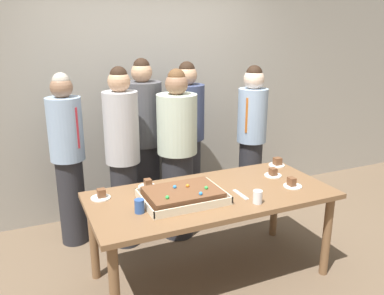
# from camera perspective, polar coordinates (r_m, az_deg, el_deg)

# --- Properties ---
(ground_plane) EXTENTS (12.00, 12.00, 0.00)m
(ground_plane) POSITION_cam_1_polar(r_m,az_deg,el_deg) (3.52, 2.69, -17.91)
(ground_plane) COLOR brown
(interior_back_panel) EXTENTS (8.00, 0.12, 3.00)m
(interior_back_panel) POSITION_cam_1_polar(r_m,az_deg,el_deg) (4.41, -6.54, 10.13)
(interior_back_panel) COLOR #9E998E
(interior_back_panel) RESTS_ON ground_plane
(party_table) EXTENTS (1.94, 0.89, 0.75)m
(party_table) POSITION_cam_1_polar(r_m,az_deg,el_deg) (3.18, 2.86, -7.97)
(party_table) COLOR brown
(party_table) RESTS_ON ground_plane
(sheet_cake) EXTENTS (0.62, 0.45, 0.11)m
(sheet_cake) POSITION_cam_1_polar(r_m,az_deg,el_deg) (3.01, -1.35, -6.91)
(sheet_cake) COLOR beige
(sheet_cake) RESTS_ON party_table
(plated_slice_near_left) EXTENTS (0.15, 0.15, 0.07)m
(plated_slice_near_left) POSITION_cam_1_polar(r_m,az_deg,el_deg) (3.13, -13.01, -6.75)
(plated_slice_near_left) COLOR white
(plated_slice_near_left) RESTS_ON party_table
(plated_slice_near_right) EXTENTS (0.15, 0.15, 0.08)m
(plated_slice_near_right) POSITION_cam_1_polar(r_m,az_deg,el_deg) (3.84, 12.19, -2.19)
(plated_slice_near_right) COLOR white
(plated_slice_near_right) RESTS_ON party_table
(plated_slice_far_left) EXTENTS (0.15, 0.15, 0.07)m
(plated_slice_far_left) POSITION_cam_1_polar(r_m,az_deg,el_deg) (3.27, -6.44, -5.38)
(plated_slice_far_left) COLOR white
(plated_slice_far_left) RESTS_ON party_table
(plated_slice_far_right) EXTENTS (0.15, 0.15, 0.07)m
(plated_slice_far_right) POSITION_cam_1_polar(r_m,az_deg,el_deg) (3.57, 11.62, -3.70)
(plated_slice_far_right) COLOR white
(plated_slice_far_right) RESTS_ON party_table
(plated_slice_center_front) EXTENTS (0.15, 0.15, 0.08)m
(plated_slice_center_front) POSITION_cam_1_polar(r_m,az_deg,el_deg) (3.36, 14.26, -5.11)
(plated_slice_center_front) COLOR white
(plated_slice_center_front) RESTS_ON party_table
(drink_cup_nearest) EXTENTS (0.07, 0.07, 0.10)m
(drink_cup_nearest) POSITION_cam_1_polar(r_m,az_deg,el_deg) (2.84, -7.61, -8.39)
(drink_cup_nearest) COLOR #2D5199
(drink_cup_nearest) RESTS_ON party_table
(drink_cup_middle) EXTENTS (0.07, 0.07, 0.10)m
(drink_cup_middle) POSITION_cam_1_polar(r_m,az_deg,el_deg) (3.00, 9.46, -7.06)
(drink_cup_middle) COLOR white
(drink_cup_middle) RESTS_ON party_table
(cake_server_utensil) EXTENTS (0.03, 0.20, 0.01)m
(cake_server_utensil) POSITION_cam_1_polar(r_m,az_deg,el_deg) (3.13, 7.03, -6.77)
(cake_server_utensil) COLOR silver
(cake_server_utensil) RESTS_ON party_table
(person_serving_front) EXTENTS (0.31, 0.31, 1.70)m
(person_serving_front) POSITION_cam_1_polar(r_m,az_deg,el_deg) (3.65, -9.96, -1.23)
(person_serving_front) COLOR #28282D
(person_serving_front) RESTS_ON ground_plane
(person_green_shirt_behind) EXTENTS (0.38, 0.38, 1.66)m
(person_green_shirt_behind) POSITION_cam_1_polar(r_m,az_deg,el_deg) (3.77, -2.14, -0.99)
(person_green_shirt_behind) COLOR #28282D
(person_green_shirt_behind) RESTS_ON ground_plane
(person_striped_tie_right) EXTENTS (0.31, 0.31, 1.65)m
(person_striped_tie_right) POSITION_cam_1_polar(r_m,az_deg,el_deg) (4.28, 8.57, 1.29)
(person_striped_tie_right) COLOR #28282D
(person_striped_tie_right) RESTS_ON ground_plane
(person_far_right_suit) EXTENTS (0.37, 0.37, 1.69)m
(person_far_right_suit) POSITION_cam_1_polar(r_m,az_deg,el_deg) (4.22, -0.72, 1.23)
(person_far_right_suit) COLOR #28282D
(person_far_right_suit) RESTS_ON ground_plane
(person_left_edge_reaching) EXTENTS (0.38, 0.38, 1.73)m
(person_left_edge_reaching) POSITION_cam_1_polar(r_m,az_deg,el_deg) (4.05, -6.92, 0.74)
(person_left_edge_reaching) COLOR #28282D
(person_left_edge_reaching) RESTS_ON ground_plane
(person_back_corner) EXTENTS (0.31, 0.31, 1.64)m
(person_back_corner) POSITION_cam_1_polar(r_m,az_deg,el_deg) (3.82, -17.46, -1.44)
(person_back_corner) COLOR #28282D
(person_back_corner) RESTS_ON ground_plane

